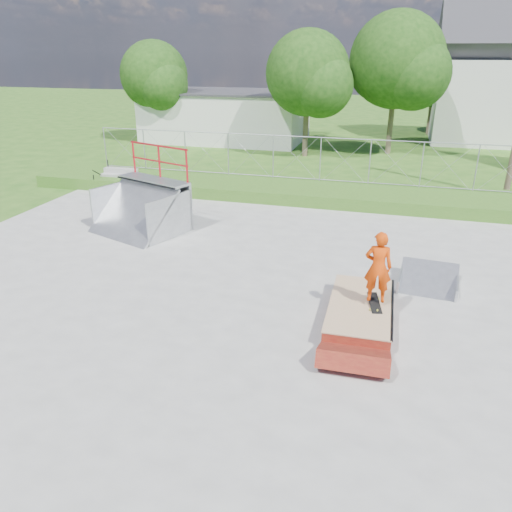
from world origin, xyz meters
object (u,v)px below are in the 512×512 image
(grind_box, at_px, (360,312))
(skater, at_px, (378,270))
(flat_bank_ramp, at_px, (428,280))
(quarter_pipe, at_px, (136,192))

(grind_box, distance_m, skater, 1.08)
(skater, bearing_deg, flat_bank_ramp, -123.21)
(quarter_pipe, bearing_deg, grind_box, -7.37)
(grind_box, height_order, flat_bank_ramp, flat_bank_ramp)
(quarter_pipe, bearing_deg, skater, -6.42)
(grind_box, relative_size, quarter_pipe, 1.06)
(flat_bank_ramp, bearing_deg, grind_box, -119.90)
(grind_box, relative_size, skater, 1.80)
(quarter_pipe, xyz_separation_m, skater, (7.78, -3.92, -0.09))
(grind_box, bearing_deg, skater, 1.54)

